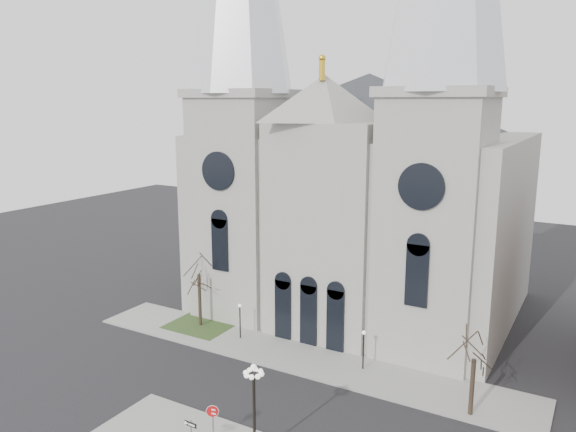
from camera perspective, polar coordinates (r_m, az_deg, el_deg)
The scene contains 11 objects.
ground at distance 41.17m, azimuth -7.27°, elevation -19.68°, with size 160.00×160.00×0.00m, color black.
sidewalk_far at distance 49.22m, azimuth 0.71°, elevation -13.96°, with size 40.00×6.00×0.14m, color gray.
grass_patch at distance 55.67m, azimuth -8.87°, elevation -10.94°, with size 6.00×5.00×0.18m, color #283F1B.
cathedral at distance 55.12m, azimuth 6.88°, elevation 8.59°, with size 33.00×26.66×54.00m.
tree_left at distance 53.81m, azimuth -9.05°, elevation -5.53°, with size 3.20×3.20×7.50m.
tree_right at distance 40.97m, azimuth 18.40°, elevation -13.31°, with size 3.20×3.20×6.00m.
ped_lamp_left at distance 51.64m, azimuth -4.91°, elevation -10.00°, with size 0.32×0.32×3.26m.
ped_lamp_right at distance 46.33m, azimuth 7.68°, elevation -12.69°, with size 0.32×0.32×3.26m.
stop_sign at distance 37.95m, azimuth -7.66°, elevation -19.37°, with size 0.86×0.17×2.39m.
globe_lamp at distance 35.31m, azimuth -3.48°, elevation -18.02°, with size 1.63×1.63×5.96m.
one_way_sign at distance 37.19m, azimuth -9.82°, elevation -20.67°, with size 0.92×0.09×2.10m.
Camera 1 is at (21.69, -27.73, 21.35)m, focal length 35.00 mm.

